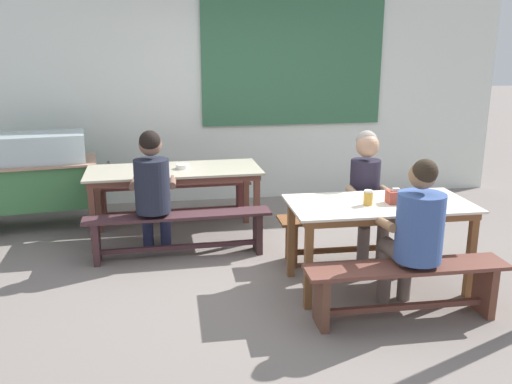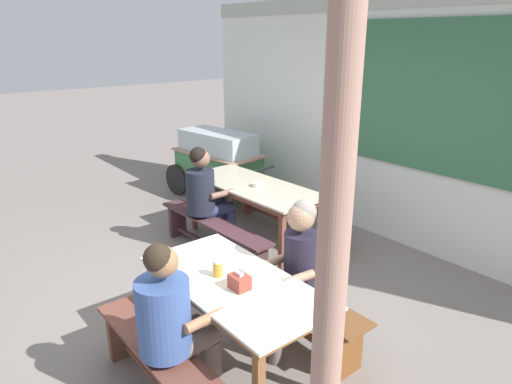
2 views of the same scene
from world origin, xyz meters
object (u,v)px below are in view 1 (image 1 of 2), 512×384
Objects in this scene: person_right_near_table at (367,190)px; condiment_jar at (368,198)px; soup_bowl at (182,166)px; food_cart at (27,174)px; dining_table_far at (174,176)px; bench_far_front at (179,228)px; person_left_back_turned at (153,186)px; person_near_front at (415,228)px; bench_near_front at (406,283)px; tissue_box at (396,197)px; bench_far_back at (173,195)px; dining_table_near at (379,211)px; bench_near_back at (354,231)px.

condiment_jar is at bearing -109.89° from person_right_near_table.
food_cart is at bearing 160.87° from soup_bowl.
dining_table_far is 1.02× the size of bench_far_front.
dining_table_far is 0.59m from person_left_back_turned.
person_left_back_turned reaches higher than food_cart.
person_near_front is at bearing -50.23° from dining_table_far.
bench_near_front is 12.30× the size of condiment_jar.
bench_far_front is at bearing -96.54° from soup_bowl.
person_left_back_turned is 2.26m from tissue_box.
dining_table_near is at bearing -51.71° from bench_far_back.
dining_table_near is 0.55m from person_near_front.
dining_table_far is 2.75m from bench_near_front.
dining_table_near is 1.94m from bench_far_front.
condiment_jar is (-0.12, -0.05, 0.14)m from dining_table_near.
soup_bowl reaches higher than bench_near_back.
food_cart is (-1.62, 0.59, -0.05)m from dining_table_far.
bench_far_back is at bearing 125.55° from condiment_jar.
person_near_front is at bearing -38.38° from person_left_back_turned.
person_right_near_table is 8.89× the size of tissue_box.
bench_far_back is 1.21m from bench_far_front.
person_left_back_turned is at bearing 149.27° from condiment_jar.
dining_table_near is 0.83× the size of bench_far_back.
tissue_box is at bearing -86.59° from person_right_near_table.
person_right_near_table is (1.98, -0.47, -0.00)m from person_left_back_turned.
tissue_box reaches higher than bench_far_back.
dining_table_near is 12.16× the size of condiment_jar.
food_cart is at bearing 160.05° from dining_table_far.
bench_far_back is 2.75m from condiment_jar.
bench_far_back is at bearing 137.79° from bench_near_back.
soup_bowl is (1.71, -0.59, 0.15)m from food_cart.
dining_table_far is 12.97× the size of tissue_box.
bench_near_back is (0.00, 0.61, -0.38)m from dining_table_near.
tissue_box is at bearing 77.68° from bench_near_front.
person_right_near_table reaches higher than dining_table_near.
dining_table_far reaches higher than bench_near_front.
soup_bowl is (0.30, 0.54, 0.06)m from person_left_back_turned.
person_left_back_turned reaches higher than person_near_front.
food_cart is 1.82m from soup_bowl.
person_near_front is at bearing -51.64° from soup_bowl.
dining_table_far is at bearing 134.24° from condiment_jar.
dining_table_near is at bearing 89.60° from bench_near_front.
food_cart is at bearing 145.49° from condiment_jar.
person_right_near_table is 0.58m from tissue_box.
bench_far_back is 1.46× the size of person_left_back_turned.
bench_far_front is at bearing -88.12° from bench_far_back.
soup_bowl is (-1.67, 1.01, 0.06)m from person_right_near_table.
bench_far_front is 0.77m from soup_bowl.
bench_near_front is 0.77m from condiment_jar.
bench_near_front is 1.22× the size of person_left_back_turned.
person_right_near_table is at bearing 70.11° from condiment_jar.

